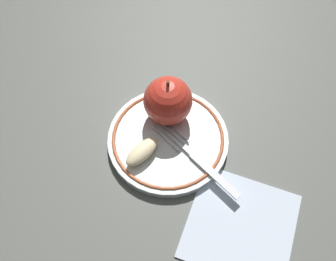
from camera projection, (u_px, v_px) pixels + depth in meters
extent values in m
plane|color=#50544D|center=(177.00, 150.00, 0.62)|extent=(2.00, 2.00, 0.00)
cylinder|color=silver|center=(168.00, 140.00, 0.62)|extent=(0.20, 0.20, 0.01)
torus|color=#A85431|center=(168.00, 138.00, 0.61)|extent=(0.18, 0.18, 0.01)
sphere|color=red|center=(168.00, 101.00, 0.60)|extent=(0.08, 0.08, 0.08)
cylinder|color=brown|center=(168.00, 84.00, 0.56)|extent=(0.00, 0.00, 0.01)
ellipsoid|color=beige|center=(142.00, 152.00, 0.58)|extent=(0.07, 0.06, 0.02)
cube|color=silver|center=(215.00, 175.00, 0.57)|extent=(0.07, 0.09, 0.00)
cube|color=silver|center=(188.00, 150.00, 0.60)|extent=(0.02, 0.02, 0.00)
cube|color=silver|center=(176.00, 130.00, 0.62)|extent=(0.04, 0.05, 0.00)
cube|color=silver|center=(172.00, 133.00, 0.61)|extent=(0.04, 0.05, 0.00)
cube|color=silver|center=(169.00, 135.00, 0.61)|extent=(0.04, 0.05, 0.00)
cube|color=silver|center=(165.00, 138.00, 0.61)|extent=(0.04, 0.05, 0.00)
cube|color=silver|center=(241.00, 225.00, 0.55)|extent=(0.21, 0.20, 0.01)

